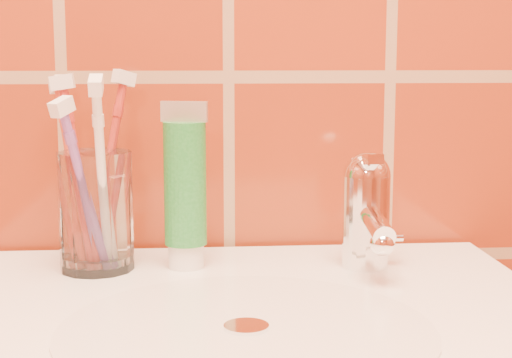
{
  "coord_description": "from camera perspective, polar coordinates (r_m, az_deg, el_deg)",
  "views": [
    {
      "loc": [
        -0.04,
        0.32,
        1.06
      ],
      "look_at": [
        0.02,
        1.08,
        0.94
      ],
      "focal_mm": 55.0,
      "sensor_mm": 36.0,
      "label": 1
    }
  ],
  "objects": [
    {
      "name": "toothbrush_4",
      "position": [
        0.77,
        -12.38,
        -0.75
      ],
      "size": [
        0.11,
        0.13,
        0.19
      ],
      "primitive_type": null,
      "rotation": [
        0.31,
        0.0,
        -0.6
      ],
      "color": "#7E4CA3",
      "rests_on": "glass_tumbler"
    },
    {
      "name": "glass_tumbler",
      "position": [
        0.81,
        -11.58,
        -2.31
      ],
      "size": [
        0.08,
        0.08,
        0.12
      ],
      "primitive_type": "cylinder",
      "rotation": [
        0.0,
        0.0,
        0.09
      ],
      "color": "white",
      "rests_on": "pedestal_sink"
    },
    {
      "name": "toothbrush_0",
      "position": [
        0.82,
        -10.72,
        0.67
      ],
      "size": [
        0.12,
        0.11,
        0.21
      ],
      "primitive_type": null,
      "rotation": [
        0.25,
        0.0,
        2.31
      ],
      "color": "#A12B22",
      "rests_on": "glass_tumbler"
    },
    {
      "name": "toothbrush_3",
      "position": [
        0.77,
        -11.14,
        -0.05
      ],
      "size": [
        0.03,
        0.15,
        0.22
      ],
      "primitive_type": null,
      "rotation": [
        0.34,
        0.0,
        0.03
      ],
      "color": "white",
      "rests_on": "glass_tumbler"
    },
    {
      "name": "faucet",
      "position": [
        0.8,
        8.08,
        -2.01
      ],
      "size": [
        0.05,
        0.11,
        0.12
      ],
      "color": "white",
      "rests_on": "pedestal_sink"
    },
    {
      "name": "toothbrush_1",
      "position": [
        0.79,
        -12.71,
        0.22
      ],
      "size": [
        0.05,
        0.05,
        0.21
      ],
      "primitive_type": null,
      "rotation": [
        0.14,
        0.0,
        -1.57
      ],
      "color": "#AB2B24",
      "rests_on": "glass_tumbler"
    },
    {
      "name": "toothbrush_2",
      "position": [
        0.82,
        -13.18,
        0.4
      ],
      "size": [
        0.12,
        0.15,
        0.21
      ],
      "primitive_type": null,
      "rotation": [
        0.34,
        0.0,
        -2.6
      ],
      "color": "#BA3F27",
      "rests_on": "glass_tumbler"
    },
    {
      "name": "toothpaste_tube",
      "position": [
        0.8,
        -5.17,
        -0.87
      ],
      "size": [
        0.05,
        0.04,
        0.17
      ],
      "rotation": [
        0.0,
        0.0,
        -0.28
      ],
      "color": "white",
      "rests_on": "pedestal_sink"
    }
  ]
}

